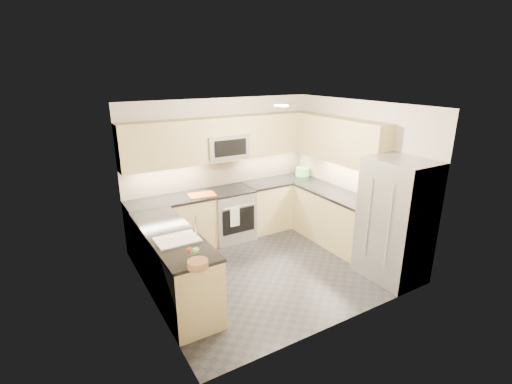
# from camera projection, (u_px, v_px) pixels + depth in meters

# --- Properties ---
(floor) EXTENTS (3.60, 3.20, 0.00)m
(floor) POSITION_uv_depth(u_px,v_px,m) (267.00, 267.00, 5.85)
(floor) COLOR #222227
(floor) RESTS_ON ground
(ceiling) EXTENTS (3.60, 3.20, 0.02)m
(ceiling) POSITION_uv_depth(u_px,v_px,m) (269.00, 105.00, 5.06)
(ceiling) COLOR beige
(ceiling) RESTS_ON wall_back
(wall_back) EXTENTS (3.60, 0.02, 2.50)m
(wall_back) POSITION_uv_depth(u_px,v_px,m) (221.00, 168.00, 6.76)
(wall_back) COLOR beige
(wall_back) RESTS_ON floor
(wall_front) EXTENTS (3.60, 0.02, 2.50)m
(wall_front) POSITION_uv_depth(u_px,v_px,m) (345.00, 231.00, 4.15)
(wall_front) COLOR beige
(wall_front) RESTS_ON floor
(wall_left) EXTENTS (0.02, 3.20, 2.50)m
(wall_left) POSITION_uv_depth(u_px,v_px,m) (146.00, 215.00, 4.59)
(wall_left) COLOR beige
(wall_left) RESTS_ON floor
(wall_right) EXTENTS (0.02, 3.20, 2.50)m
(wall_right) POSITION_uv_depth(u_px,v_px,m) (357.00, 175.00, 6.33)
(wall_right) COLOR beige
(wall_right) RESTS_ON floor
(base_cab_back_left) EXTENTS (1.42, 0.60, 0.90)m
(base_cab_back_left) POSITION_uv_depth(u_px,v_px,m) (172.00, 226.00, 6.24)
(base_cab_back_left) COLOR tan
(base_cab_back_left) RESTS_ON floor
(base_cab_back_right) EXTENTS (1.42, 0.60, 0.90)m
(base_cab_back_right) POSITION_uv_depth(u_px,v_px,m) (279.00, 204.00, 7.30)
(base_cab_back_right) COLOR tan
(base_cab_back_right) RESTS_ON floor
(base_cab_right) EXTENTS (0.60, 1.70, 0.90)m
(base_cab_right) POSITION_uv_depth(u_px,v_px,m) (335.00, 219.00, 6.56)
(base_cab_right) COLOR tan
(base_cab_right) RESTS_ON floor
(base_cab_peninsula) EXTENTS (0.60, 2.00, 0.90)m
(base_cab_peninsula) POSITION_uv_depth(u_px,v_px,m) (173.00, 266.00, 4.98)
(base_cab_peninsula) COLOR tan
(base_cab_peninsula) RESTS_ON floor
(countertop_back_left) EXTENTS (1.42, 0.63, 0.04)m
(countertop_back_left) POSITION_uv_depth(u_px,v_px,m) (170.00, 200.00, 6.09)
(countertop_back_left) COLOR black
(countertop_back_left) RESTS_ON base_cab_back_left
(countertop_back_right) EXTENTS (1.42, 0.63, 0.04)m
(countertop_back_right) POSITION_uv_depth(u_px,v_px,m) (279.00, 181.00, 7.15)
(countertop_back_right) COLOR black
(countertop_back_right) RESTS_ON base_cab_back_right
(countertop_right) EXTENTS (0.63, 1.70, 0.04)m
(countertop_right) POSITION_uv_depth(u_px,v_px,m) (336.00, 194.00, 6.41)
(countertop_right) COLOR black
(countertop_right) RESTS_ON base_cab_right
(countertop_peninsula) EXTENTS (0.63, 2.00, 0.04)m
(countertop_peninsula) POSITION_uv_depth(u_px,v_px,m) (171.00, 234.00, 4.83)
(countertop_peninsula) COLOR black
(countertop_peninsula) RESTS_ON base_cab_peninsula
(upper_cab_back) EXTENTS (3.60, 0.35, 0.75)m
(upper_cab_back) POSITION_uv_depth(u_px,v_px,m) (225.00, 138.00, 6.44)
(upper_cab_back) COLOR tan
(upper_cab_back) RESTS_ON wall_back
(upper_cab_right) EXTENTS (0.35, 1.95, 0.75)m
(upper_cab_right) POSITION_uv_depth(u_px,v_px,m) (340.00, 140.00, 6.29)
(upper_cab_right) COLOR tan
(upper_cab_right) RESTS_ON wall_right
(backsplash_back) EXTENTS (3.60, 0.01, 0.51)m
(backsplash_back) POSITION_uv_depth(u_px,v_px,m) (221.00, 171.00, 6.78)
(backsplash_back) COLOR tan
(backsplash_back) RESTS_ON wall_back
(backsplash_right) EXTENTS (0.01, 2.30, 0.51)m
(backsplash_right) POSITION_uv_depth(u_px,v_px,m) (338.00, 172.00, 6.71)
(backsplash_right) COLOR tan
(backsplash_right) RESTS_ON wall_right
(gas_range) EXTENTS (0.76, 0.65, 0.91)m
(gas_range) POSITION_uv_depth(u_px,v_px,m) (230.00, 214.00, 6.75)
(gas_range) COLOR #AAADB2
(gas_range) RESTS_ON floor
(range_cooktop) EXTENTS (0.76, 0.65, 0.03)m
(range_cooktop) POSITION_uv_depth(u_px,v_px,m) (230.00, 190.00, 6.60)
(range_cooktop) COLOR black
(range_cooktop) RESTS_ON gas_range
(oven_door_glass) EXTENTS (0.62, 0.02, 0.45)m
(oven_door_glass) POSITION_uv_depth(u_px,v_px,m) (239.00, 221.00, 6.48)
(oven_door_glass) COLOR black
(oven_door_glass) RESTS_ON gas_range
(oven_handle) EXTENTS (0.60, 0.02, 0.02)m
(oven_handle) POSITION_uv_depth(u_px,v_px,m) (239.00, 207.00, 6.38)
(oven_handle) COLOR #B2B5BA
(oven_handle) RESTS_ON gas_range
(microwave) EXTENTS (0.76, 0.40, 0.40)m
(microwave) POSITION_uv_depth(u_px,v_px,m) (225.00, 146.00, 6.46)
(microwave) COLOR gray
(microwave) RESTS_ON upper_cab_back
(microwave_door) EXTENTS (0.60, 0.01, 0.28)m
(microwave_door) POSITION_uv_depth(u_px,v_px,m) (231.00, 148.00, 6.29)
(microwave_door) COLOR black
(microwave_door) RESTS_ON microwave
(refrigerator) EXTENTS (0.70, 0.90, 1.80)m
(refrigerator) POSITION_uv_depth(u_px,v_px,m) (396.00, 221.00, 5.33)
(refrigerator) COLOR #9B9EA3
(refrigerator) RESTS_ON floor
(fridge_handle_left) EXTENTS (0.02, 0.02, 1.20)m
(fridge_handle_left) POSITION_uv_depth(u_px,v_px,m) (388.00, 227.00, 4.99)
(fridge_handle_left) COLOR #B2B5BA
(fridge_handle_left) RESTS_ON refrigerator
(fridge_handle_right) EXTENTS (0.02, 0.02, 1.20)m
(fridge_handle_right) POSITION_uv_depth(u_px,v_px,m) (368.00, 218.00, 5.28)
(fridge_handle_right) COLOR #B2B5BA
(fridge_handle_right) RESTS_ON refrigerator
(sink_basin) EXTENTS (0.52, 0.38, 0.16)m
(sink_basin) POSITION_uv_depth(u_px,v_px,m) (178.00, 245.00, 4.64)
(sink_basin) COLOR white
(sink_basin) RESTS_ON base_cab_peninsula
(faucet) EXTENTS (0.03, 0.03, 0.28)m
(faucet) POSITION_uv_depth(u_px,v_px,m) (196.00, 226.00, 4.71)
(faucet) COLOR silver
(faucet) RESTS_ON countertop_peninsula
(utensil_bowl) EXTENTS (0.36, 0.36, 0.16)m
(utensil_bowl) POSITION_uv_depth(u_px,v_px,m) (303.00, 172.00, 7.41)
(utensil_bowl) COLOR #57C454
(utensil_bowl) RESTS_ON countertop_back_right
(cutting_board) EXTENTS (0.48, 0.37, 0.01)m
(cutting_board) POSITION_uv_depth(u_px,v_px,m) (202.00, 195.00, 6.28)
(cutting_board) COLOR #BF4A12
(cutting_board) RESTS_ON countertop_back_left
(fruit_basket) EXTENTS (0.28, 0.28, 0.08)m
(fruit_basket) POSITION_uv_depth(u_px,v_px,m) (198.00, 264.00, 3.98)
(fruit_basket) COLOR #976746
(fruit_basket) RESTS_ON countertop_peninsula
(fruit_apple) EXTENTS (0.06, 0.06, 0.06)m
(fruit_apple) POSITION_uv_depth(u_px,v_px,m) (189.00, 250.00, 4.13)
(fruit_apple) COLOR red
(fruit_apple) RESTS_ON fruit_basket
(fruit_pear) EXTENTS (0.08, 0.08, 0.08)m
(fruit_pear) POSITION_uv_depth(u_px,v_px,m) (194.00, 251.00, 4.10)
(fruit_pear) COLOR green
(fruit_pear) RESTS_ON fruit_basket
(dish_towel_check) EXTENTS (0.18, 0.02, 0.33)m
(dish_towel_check) POSITION_uv_depth(u_px,v_px,m) (235.00, 217.00, 6.37)
(dish_towel_check) COLOR white
(dish_towel_check) RESTS_ON oven_handle
(fruit_orange) EXTENTS (0.07, 0.07, 0.07)m
(fruit_orange) POSITION_uv_depth(u_px,v_px,m) (196.00, 250.00, 4.13)
(fruit_orange) COLOR orange
(fruit_orange) RESTS_ON fruit_basket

